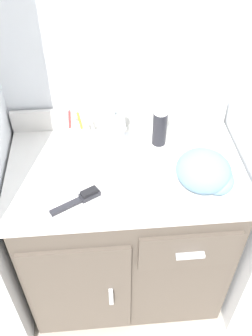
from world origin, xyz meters
TOP-DOWN VIEW (x-y plane):
  - ground_plane at (0.00, 0.00)m, footprint 6.00×6.00m
  - wall_back at (0.00, 0.30)m, footprint 1.02×0.08m
  - vanity at (-0.00, -0.00)m, footprint 0.84×0.52m
  - backsplash at (0.00, 0.24)m, footprint 0.84×0.02m
  - sink_faucet at (0.00, 0.14)m, footprint 0.09×0.09m
  - toothbrush_cup at (-0.17, 0.13)m, footprint 0.08×0.08m
  - soap_dispenser at (-0.03, 0.16)m, footprint 0.06×0.06m
  - shaving_cream_can at (0.14, 0.12)m, footprint 0.05×0.05m
  - hairbrush at (-0.15, -0.14)m, footprint 0.16×0.11m
  - hand_towel at (0.26, -0.10)m, footprint 0.19×0.19m

SIDE VIEW (x-z plane):
  - ground_plane at x=0.00m, z-range 0.00..0.00m
  - vanity at x=0.00m, z-range 0.01..0.79m
  - hairbrush at x=-0.15m, z-range 0.77..0.80m
  - backsplash at x=0.00m, z-range 0.77..0.86m
  - toothbrush_cup at x=-0.17m, z-range 0.73..0.91m
  - sink_faucet at x=0.00m, z-range 0.75..0.89m
  - hand_towel at x=0.26m, z-range 0.77..0.88m
  - soap_dispenser at x=-0.03m, z-range 0.76..0.91m
  - shaving_cream_can at x=0.14m, z-range 0.77..0.93m
  - wall_back at x=0.00m, z-range 0.00..2.20m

